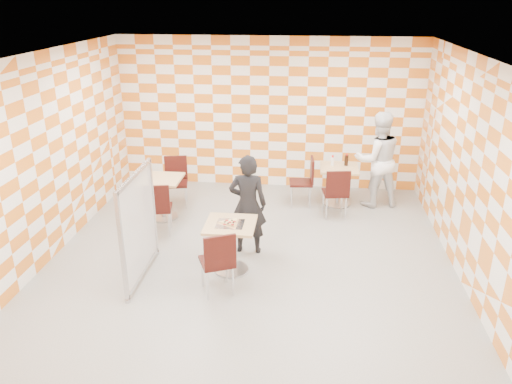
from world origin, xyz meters
TOP-DOWN VIEW (x-y plane):
  - room_shell at (0.00, 0.54)m, footprint 7.00×7.00m
  - main_table at (-0.24, -0.02)m, footprint 0.70×0.70m
  - second_table at (1.39, 2.60)m, footprint 0.70×0.70m
  - empty_table at (-1.72, 1.65)m, footprint 0.70×0.70m
  - chair_main_front at (-0.30, -0.67)m, footprint 0.56×0.56m
  - chair_second_front at (1.33, 1.95)m, footprint 0.48×0.49m
  - chair_second_side at (0.79, 2.50)m, footprint 0.46×0.45m
  - chair_empty_near at (-1.59, 0.96)m, footprint 0.49×0.50m
  - chair_empty_far at (-1.63, 2.29)m, footprint 0.50×0.50m
  - partition at (-1.46, -0.32)m, footprint 0.08×1.38m
  - man_dark at (-0.07, 0.59)m, footprint 0.58×0.39m
  - man_white at (2.09, 2.67)m, footprint 1.00×0.86m
  - pizza_on_foil at (-0.24, -0.04)m, footprint 0.40×0.40m
  - sport_bottle at (1.27, 2.67)m, footprint 0.06×0.06m
  - soda_bottle at (1.52, 2.70)m, footprint 0.07×0.07m

SIDE VIEW (x-z plane):
  - main_table at x=-0.24m, z-range 0.13..0.88m
  - second_table at x=1.39m, z-range 0.13..0.88m
  - empty_table at x=-1.72m, z-range 0.13..0.88m
  - chair_main_front at x=-0.30m, z-range 0.08..1.01m
  - chair_second_front at x=1.33m, z-range 0.08..1.01m
  - chair_second_side at x=0.79m, z-range 0.08..1.01m
  - chair_empty_near at x=-1.59m, z-range 0.08..1.01m
  - chair_empty_far at x=-1.63m, z-range 0.08..1.01m
  - pizza_on_foil at x=-0.24m, z-range 0.74..0.79m
  - man_dark at x=-0.07m, z-range 0.00..1.56m
  - partition at x=-1.46m, z-range 0.02..1.57m
  - sport_bottle at x=1.27m, z-range 0.74..0.94m
  - soda_bottle at x=1.52m, z-range 0.74..0.97m
  - man_white at x=2.09m, z-range 0.00..1.79m
  - room_shell at x=0.00m, z-range -2.00..5.00m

